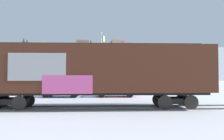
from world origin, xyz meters
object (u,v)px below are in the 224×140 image
Objects in this scene: freight_car at (94,70)px; parked_car_blue at (61,88)px; flagpole at (102,55)px; parked_car_red at (115,89)px.

parked_car_blue is at bearing 115.50° from freight_car.
flagpole reaches higher than parked_car_blue.
parked_car_blue reaches higher than parked_car_red.
freight_car is at bearing -94.55° from flagpole.
freight_car reaches higher than parked_car_red.
freight_car is at bearing -107.23° from parked_car_red.
freight_car is 3.67× the size of parked_car_red.
freight_car is 7.35m from parked_car_red.
freight_car is 3.75× the size of parked_car_blue.
parked_car_blue is (-4.21, -4.03, -3.91)m from flagpole.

